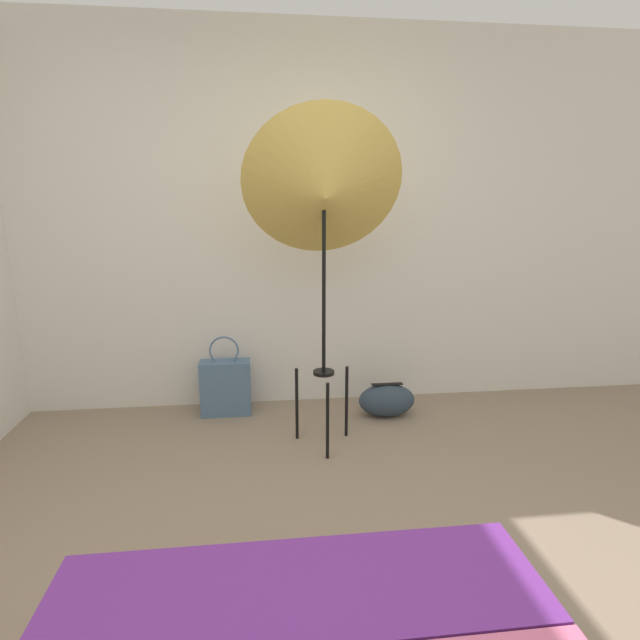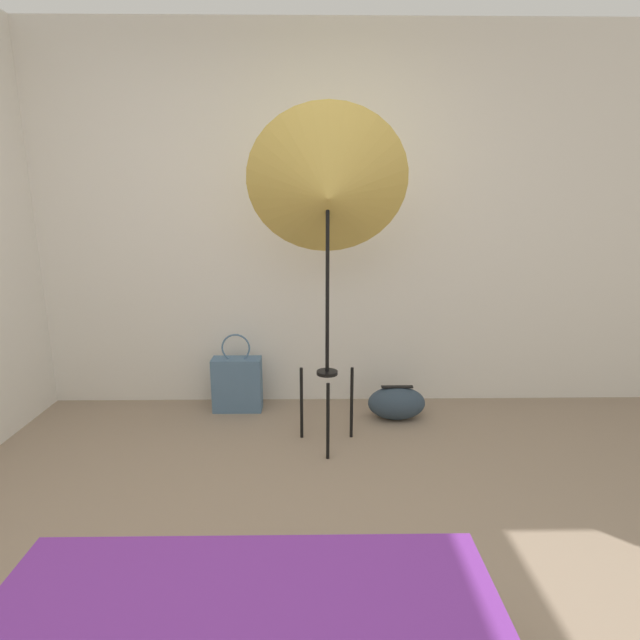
# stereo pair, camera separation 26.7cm
# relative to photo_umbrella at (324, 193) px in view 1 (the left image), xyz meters

# --- Properties ---
(wall_back) EXTENTS (8.00, 0.05, 2.60)m
(wall_back) POSITION_rel_photo_umbrella_xyz_m (-0.30, 0.74, -0.20)
(wall_back) COLOR silver
(wall_back) RESTS_ON ground_plane
(photo_umbrella) EXTENTS (0.91, 0.59, 1.95)m
(photo_umbrella) POSITION_rel_photo_umbrella_xyz_m (0.00, 0.00, 0.00)
(photo_umbrella) COLOR black
(photo_umbrella) RESTS_ON ground_plane
(tote_bag) EXTENTS (0.34, 0.15, 0.56)m
(tote_bag) POSITION_rel_photo_umbrella_xyz_m (-0.62, 0.53, -1.30)
(tote_bag) COLOR slate
(tote_bag) RESTS_ON ground_plane
(duffel_bag) EXTENTS (0.39, 0.23, 0.23)m
(duffel_bag) POSITION_rel_photo_umbrella_xyz_m (0.48, 0.36, -1.38)
(duffel_bag) COLOR #2D3D4C
(duffel_bag) RESTS_ON ground_plane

